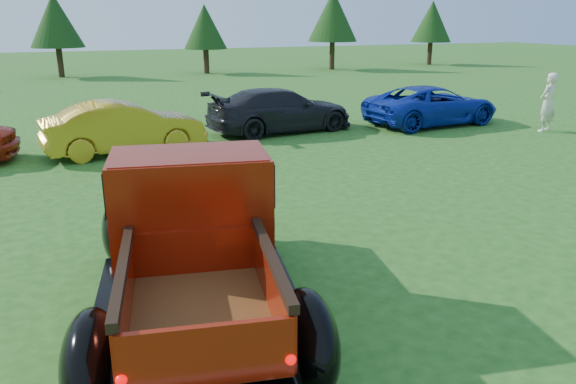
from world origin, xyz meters
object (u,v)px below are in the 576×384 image
(tree_far_east, at_px, (432,22))
(show_car_grey, at_px, (280,110))
(spectator, at_px, (548,102))
(show_car_blue, at_px, (432,105))
(tree_mid_left, at_px, (55,21))
(tree_mid_right, at_px, (205,27))
(tree_east, at_px, (333,16))
(pickup_truck, at_px, (193,232))
(show_car_yellow, at_px, (124,127))

(tree_far_east, distance_m, show_car_grey, 29.36)
(spectator, bearing_deg, show_car_blue, -59.72)
(tree_mid_left, distance_m, tree_mid_right, 9.06)
(tree_mid_right, relative_size, tree_east, 0.81)
(pickup_truck, bearing_deg, tree_mid_right, 85.99)
(tree_mid_left, distance_m, spectator, 28.57)
(spectator, bearing_deg, pickup_truck, 9.85)
(show_car_blue, bearing_deg, show_car_yellow, 86.89)
(pickup_truck, relative_size, show_car_yellow, 1.32)
(pickup_truck, bearing_deg, tree_far_east, 60.57)
(show_car_grey, height_order, show_car_blue, show_car_grey)
(tree_mid_right, distance_m, show_car_yellow, 22.93)
(tree_far_east, bearing_deg, tree_mid_left, 178.94)
(tree_mid_right, relative_size, show_car_yellow, 1.02)
(tree_far_east, relative_size, show_car_grey, 0.99)
(tree_mid_right, xyz_separation_m, spectator, (5.50, -23.49, -2.02))
(tree_east, bearing_deg, show_car_grey, -120.33)
(tree_mid_right, distance_m, show_car_grey, 20.57)
(spectator, bearing_deg, tree_east, -116.89)
(show_car_yellow, bearing_deg, pickup_truck, 171.39)
(tree_mid_left, distance_m, pickup_truck, 31.69)
(pickup_truck, relative_size, spectator, 2.99)
(tree_east, relative_size, show_car_blue, 1.12)
(show_car_yellow, xyz_separation_m, show_car_grey, (5.07, 1.22, -0.00))
(show_car_yellow, bearing_deg, show_car_blue, -95.47)
(tree_mid_right, bearing_deg, tree_far_east, 1.59)
(tree_mid_right, height_order, tree_far_east, tree_far_east)
(tree_far_east, height_order, show_car_blue, tree_far_east)
(show_car_yellow, height_order, spectator, spectator)
(tree_mid_right, bearing_deg, show_car_grey, -97.24)
(show_car_yellow, bearing_deg, tree_far_east, -57.22)
(show_car_yellow, height_order, show_car_blue, show_car_yellow)
(tree_east, relative_size, tree_far_east, 1.12)
(tree_far_east, bearing_deg, show_car_grey, -134.71)
(tree_far_east, distance_m, show_car_yellow, 33.88)
(tree_far_east, xyz_separation_m, pickup_truck, (-25.76, -31.07, -2.29))
(tree_mid_left, relative_size, tree_east, 0.93)
(tree_mid_left, xyz_separation_m, tree_mid_right, (9.00, -1.00, -0.41))
(tree_far_east, xyz_separation_m, show_car_yellow, (-25.64, -22.00, -2.54))
(tree_east, height_order, tree_far_east, tree_east)
(tree_mid_left, relative_size, pickup_truck, 0.88)
(tree_mid_right, distance_m, show_car_blue, 21.38)
(show_car_grey, distance_m, spectator, 8.69)
(tree_mid_left, bearing_deg, show_car_grey, -73.21)
(spectator, bearing_deg, show_car_yellow, -26.84)
(tree_far_east, relative_size, show_car_yellow, 1.11)
(tree_far_east, bearing_deg, pickup_truck, -129.67)
(show_car_blue, bearing_deg, tree_east, -22.36)
(pickup_truck, xyz_separation_m, show_car_blue, (10.52, 9.50, -0.28))
(tree_far_east, height_order, show_car_grey, tree_far_east)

